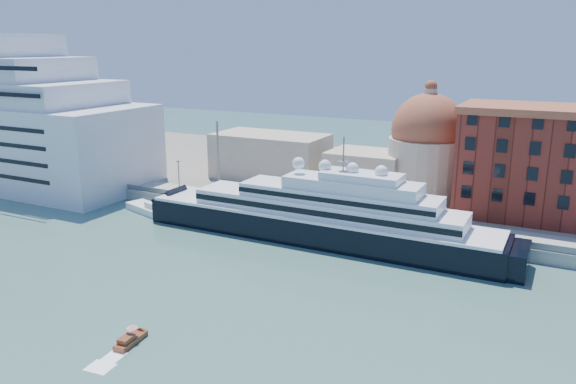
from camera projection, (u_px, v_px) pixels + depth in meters
The scene contains 10 objects.
ground at pixel (210, 272), 94.82m from camera, with size 400.00×400.00×0.00m, color #39635D.
quay at pixel (298, 213), 123.81m from camera, with size 180.00×10.00×2.50m, color gray.
land at pixel (361, 176), 159.21m from camera, with size 260.00×72.00×2.00m, color slate.
quay_fence at pixel (289, 210), 119.46m from camera, with size 180.00×0.10×1.20m, color slate.
superyacht at pixel (305, 218), 110.55m from camera, with size 81.39×11.28×24.32m.
service_barge at pixel (151, 209), 127.77m from camera, with size 14.39×8.45×3.07m.
water_taxi at pixel (130, 340), 71.92m from camera, with size 2.19×5.26×2.43m.
warehouse at pixel (568, 164), 113.33m from camera, with size 43.00×19.00×23.25m.
church at pixel (363, 154), 138.98m from camera, with size 66.00×18.00×25.50m.
lamp_posts at pixel (244, 171), 125.67m from camera, with size 120.80×2.40×18.00m.
Camera 1 is at (51.77, -72.66, 37.28)m, focal length 35.00 mm.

